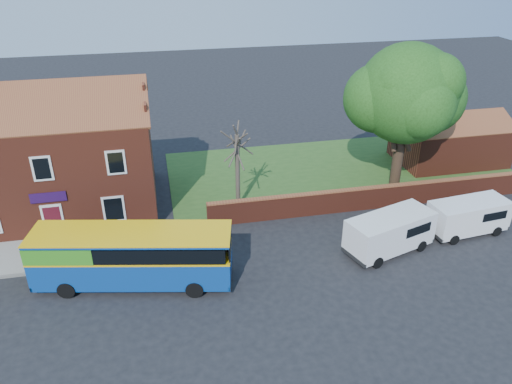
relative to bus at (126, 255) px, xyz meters
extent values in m
plane|color=black|center=(2.66, -2.22, -1.74)|extent=(120.00, 120.00, 0.00)
cube|color=gray|center=(-4.34, 3.53, -1.68)|extent=(18.00, 3.50, 0.12)
cube|color=slate|center=(-4.34, 1.78, -1.67)|extent=(18.00, 0.15, 0.14)
cube|color=#426B28|center=(15.66, 10.78, -1.72)|extent=(26.00, 12.00, 0.04)
cube|color=maroon|center=(-4.34, 9.28, 1.51)|extent=(12.00, 8.00, 6.50)
cube|color=brown|center=(-4.34, 7.28, 5.76)|extent=(12.30, 4.08, 2.16)
cube|color=brown|center=(-4.34, 11.28, 5.76)|extent=(12.30, 4.08, 2.16)
cube|color=black|center=(-4.34, 5.25, 2.86)|extent=(1.10, 0.06, 1.50)
cube|color=#4C0F19|center=(-4.34, 5.23, -0.64)|extent=(0.95, 0.04, 2.10)
cube|color=silver|center=(-4.34, 5.25, -0.59)|extent=(1.20, 0.06, 2.30)
cube|color=#280E3E|center=(-4.34, 5.22, 1.06)|extent=(2.00, 0.06, 0.60)
cube|color=maroon|center=(15.66, 4.78, -0.99)|extent=(22.00, 0.30, 1.50)
cube|color=brown|center=(15.66, 4.78, -0.19)|extent=(22.00, 0.38, 0.10)
cube|color=maroon|center=(24.66, 10.78, -0.24)|extent=(8.00, 5.00, 3.00)
cube|color=brown|center=(24.66, 9.53, 1.81)|extent=(8.20, 2.56, 1.24)
cube|color=brown|center=(24.66, 12.03, 1.81)|extent=(8.20, 2.56, 1.24)
cube|color=#0D3F93|center=(0.32, -0.07, -0.59)|extent=(10.29, 4.47, 1.59)
cube|color=yellow|center=(0.32, -0.07, 0.20)|extent=(10.31, 4.49, 0.10)
cube|color=black|center=(0.32, -0.07, 0.68)|extent=(9.90, 4.40, 0.79)
cube|color=#3C9921|center=(-2.91, 0.60, 0.68)|extent=(3.84, 3.17, 0.85)
cube|color=#0D3F93|center=(0.32, -0.07, 1.21)|extent=(10.29, 4.47, 0.14)
cube|color=yellow|center=(0.32, -0.07, 1.29)|extent=(10.33, 4.51, 0.06)
cylinder|color=black|center=(-3.05, -0.56, -1.29)|extent=(0.94, 0.46, 0.90)
cylinder|color=black|center=(-2.58, 1.73, -1.29)|extent=(0.94, 0.46, 0.90)
cylinder|color=black|center=(3.21, -1.86, -1.29)|extent=(0.94, 0.46, 0.90)
cylinder|color=black|center=(3.68, 0.43, -1.29)|extent=(0.94, 0.46, 0.90)
cube|color=white|center=(14.47, -0.06, -0.45)|extent=(5.51, 3.51, 1.95)
cube|color=black|center=(16.67, 0.64, -0.14)|extent=(0.60, 1.69, 0.77)
cube|color=black|center=(16.87, 0.70, -1.33)|extent=(0.72, 1.99, 0.25)
cylinder|color=black|center=(13.19, -1.48, -1.40)|extent=(0.71, 0.41, 0.68)
cylinder|color=black|center=(12.61, 0.36, -1.40)|extent=(0.71, 0.41, 0.68)
cylinder|color=black|center=(16.32, -0.49, -1.40)|extent=(0.71, 0.41, 0.68)
cylinder|color=black|center=(15.74, 1.36, -1.40)|extent=(0.71, 0.41, 0.68)
cube|color=white|center=(19.97, 0.79, -0.55)|extent=(4.93, 2.39, 1.81)
cube|color=black|center=(22.09, 1.01, -0.26)|extent=(0.25, 1.62, 0.71)
cube|color=black|center=(22.29, 1.03, -1.36)|extent=(0.30, 1.90, 0.23)
cylinder|color=black|center=(18.54, -0.26, -1.42)|extent=(0.65, 0.28, 0.63)
cylinder|color=black|center=(18.36, 1.51, -1.42)|extent=(0.65, 0.28, 0.63)
cylinder|color=black|center=(21.57, 0.06, -1.42)|extent=(0.65, 0.28, 0.63)
cylinder|color=black|center=(21.39, 1.83, -1.42)|extent=(0.65, 0.28, 0.63)
cylinder|color=black|center=(18.41, 7.28, 0.38)|extent=(0.74, 0.74, 4.23)
sphere|color=#307323|center=(18.41, 7.28, 5.17)|extent=(6.63, 6.63, 6.63)
sphere|color=#307323|center=(20.35, 7.65, 4.61)|extent=(4.79, 4.79, 4.79)
sphere|color=#307323|center=(16.67, 7.83, 4.80)|extent=(4.60, 4.60, 4.60)
cylinder|color=#4C4238|center=(6.97, 6.73, 0.85)|extent=(0.30, 0.30, 5.16)
cylinder|color=#4C4238|center=(6.97, 6.73, 2.69)|extent=(0.30, 2.52, 2.03)
cylinder|color=#4C4238|center=(6.97, 6.73, 2.50)|extent=(1.31, 1.86, 1.86)
cylinder|color=#4C4238|center=(6.97, 6.73, 2.87)|extent=(2.11, 0.97, 2.06)
camera|label=1|loc=(2.10, -21.88, 14.56)|focal=35.00mm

